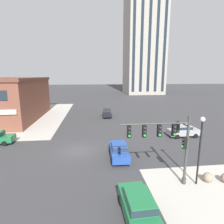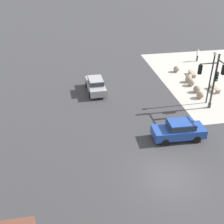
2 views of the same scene
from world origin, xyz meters
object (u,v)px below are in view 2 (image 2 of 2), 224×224
at_px(bollard_sphere_curb_b, 197,89).
at_px(pedestrian_at_curb, 198,54).
at_px(bollard_sphere_curb_a, 200,95).
at_px(bollard_sphere_curb_d, 188,79).
at_px(car_main_southbound_far, 96,84).
at_px(bollard_sphere_curb_e, 176,69).
at_px(bench_near_signal, 215,88).
at_px(street_lamp_corner_near, 212,72).
at_px(bench_mid_block, 192,73).
at_px(bollard_sphere_curb_c, 191,83).
at_px(car_main_mid, 179,129).
at_px(traffic_signal_main, 221,79).

xyz_separation_m(bollard_sphere_curb_b, pedestrian_at_curb, (9.35, -4.35, 0.62)).
xyz_separation_m(bollard_sphere_curb_a, pedestrian_at_curb, (10.77, -4.61, 0.62)).
xyz_separation_m(bollard_sphere_curb_d, car_main_southbound_far, (-0.65, 11.36, 0.52)).
xyz_separation_m(bollard_sphere_curb_e, bench_near_signal, (-6.12, -2.16, -0.07)).
bearing_deg(street_lamp_corner_near, bench_mid_block, -12.45).
height_order(bollard_sphere_curb_a, car_main_southbound_far, car_main_southbound_far).
distance_m(bollard_sphere_curb_b, bollard_sphere_curb_c, 1.75).
relative_size(bollard_sphere_curb_b, car_main_mid, 0.18).
bearing_deg(traffic_signal_main, bollard_sphere_curb_c, -4.55).
bearing_deg(bollard_sphere_curb_c, car_main_mid, 150.64).
bearing_deg(street_lamp_corner_near, bollard_sphere_curb_e, -0.42).
relative_size(bollard_sphere_curb_d, street_lamp_corner_near, 0.14).
bearing_deg(bollard_sphere_curb_b, pedestrian_at_curb, -24.97).
relative_size(bollard_sphere_curb_c, street_lamp_corner_near, 0.14).
height_order(bench_mid_block, street_lamp_corner_near, street_lamp_corner_near).
height_order(bollard_sphere_curb_d, bench_mid_block, bollard_sphere_curb_d).
bearing_deg(traffic_signal_main, car_main_mid, 122.46).
xyz_separation_m(bollard_sphere_curb_a, bollard_sphere_curb_d, (4.18, -0.46, 0.00)).
distance_m(bollard_sphere_curb_b, bollard_sphere_curb_e, 6.08).
distance_m(pedestrian_at_curb, car_main_southbound_far, 17.12).
bearing_deg(bench_mid_block, bollard_sphere_curb_d, 144.20).
relative_size(bollard_sphere_curb_c, pedestrian_at_curb, 0.45).
relative_size(bench_mid_block, street_lamp_corner_near, 0.33).
relative_size(bench_near_signal, car_main_mid, 0.41).
distance_m(street_lamp_corner_near, car_main_southbound_far, 12.28).
distance_m(bollard_sphere_curb_c, pedestrian_at_curb, 8.73).
height_order(street_lamp_corner_near, car_main_southbound_far, street_lamp_corner_near).
bearing_deg(bollard_sphere_curb_b, car_main_mid, 146.20).
height_order(bench_mid_block, car_main_mid, car_main_mid).
distance_m(bench_mid_block, car_main_mid, 14.34).
height_order(bollard_sphere_curb_b, street_lamp_corner_near, street_lamp_corner_near).
bearing_deg(street_lamp_corner_near, bollard_sphere_curb_c, -2.81).
height_order(bollard_sphere_curb_c, bench_near_signal, bollard_sphere_curb_c).
bearing_deg(bollard_sphere_curb_b, bench_mid_block, -17.96).
bearing_deg(car_main_southbound_far, bollard_sphere_curb_c, -91.87).
distance_m(bench_mid_block, car_main_southbound_far, 12.87).
distance_m(bollard_sphere_curb_a, bollard_sphere_curb_c, 3.18).
distance_m(traffic_signal_main, bench_near_signal, 6.48).
bearing_deg(bench_near_signal, traffic_signal_main, 152.29).
height_order(bollard_sphere_curb_a, bench_mid_block, bollard_sphere_curb_a).
bearing_deg(bollard_sphere_curb_a, bench_near_signal, -60.13).
bearing_deg(bench_mid_block, car_main_southbound_far, 100.80).
bearing_deg(bollard_sphere_curb_a, bollard_sphere_curb_e, -1.78).
distance_m(bollard_sphere_curb_a, bollard_sphere_curb_e, 7.50).
bearing_deg(bollard_sphere_curb_e, bench_mid_block, -136.17).
xyz_separation_m(traffic_signal_main, bollard_sphere_curb_a, (3.47, -0.15, -3.40)).
height_order(pedestrian_at_curb, car_main_mid, pedestrian_at_curb).
relative_size(bench_mid_block, car_main_southbound_far, 0.41).
bearing_deg(bench_near_signal, bollard_sphere_curb_a, 119.87).
bearing_deg(bench_mid_block, bollard_sphere_curb_a, 163.80).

